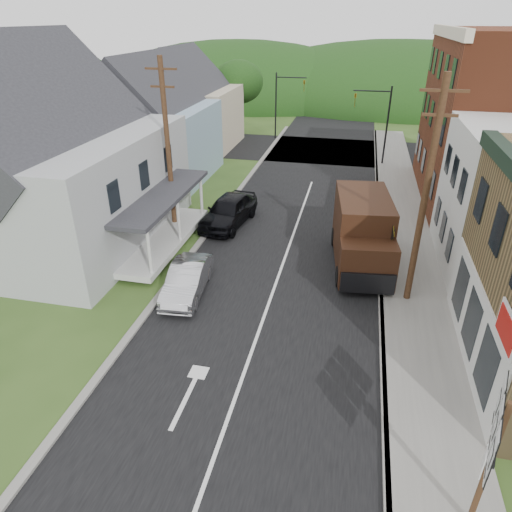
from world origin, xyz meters
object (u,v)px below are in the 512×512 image
Objects in this scene: delivery_van at (362,234)px; warning_sign at (391,246)px; dark_sedan at (229,211)px; route_sign_cluster at (491,448)px; silver_sedan at (187,280)px.

warning_sign is (1.19, -1.63, 0.26)m from delivery_van.
dark_sedan is 1.31× the size of route_sign_cluster.
dark_sedan is at bearing 141.36° from warning_sign.
delivery_van is 2.20× the size of warning_sign.
delivery_van is at bearing -15.92° from dark_sedan.
silver_sedan is 0.66× the size of delivery_van.
silver_sedan is 1.07× the size of route_sign_cluster.
silver_sedan is 7.47m from dark_sedan.
dark_sedan is at bearing 140.26° from route_sign_cluster.
silver_sedan is 8.81m from warning_sign.
route_sign_cluster is 10.85m from warning_sign.
delivery_van is (7.13, 4.22, 0.99)m from silver_sedan.
route_sign_cluster is 1.37× the size of warning_sign.
dark_sedan is 1.80× the size of warning_sign.
dark_sedan is 9.92m from warning_sign.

